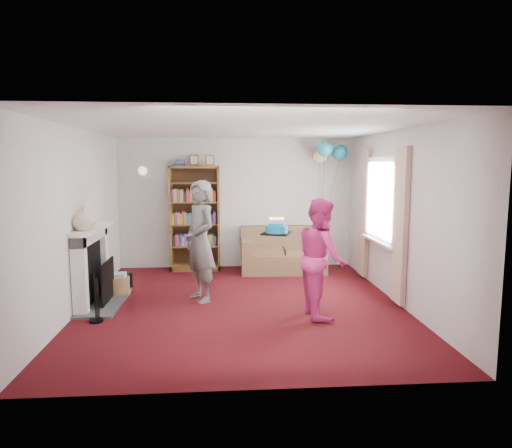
{
  "coord_description": "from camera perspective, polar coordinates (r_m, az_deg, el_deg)",
  "views": [
    {
      "loc": [
        -0.28,
        -6.34,
        2.0
      ],
      "look_at": [
        0.24,
        0.6,
        1.09
      ],
      "focal_mm": 32.0,
      "sensor_mm": 36.0,
      "label": 1
    }
  ],
  "objects": [
    {
      "name": "wicker_basket",
      "position": [
        7.4,
        -16.94,
        -7.32
      ],
      "size": [
        0.37,
        0.37,
        0.34
      ],
      "rotation": [
        0.0,
        0.0,
        0.07
      ],
      "color": "olive",
      "rests_on": "ground"
    },
    {
      "name": "sofa",
      "position": [
        8.64,
        3.34,
        -3.79
      ],
      "size": [
        1.55,
        0.82,
        0.82
      ],
      "rotation": [
        0.0,
        0.0,
        -0.03
      ],
      "color": "brown",
      "rests_on": "ground"
    },
    {
      "name": "mantel_vase",
      "position": [
        6.5,
        -20.73,
        0.61
      ],
      "size": [
        0.31,
        0.31,
        0.31
      ],
      "primitive_type": "imported",
      "rotation": [
        0.0,
        0.0,
        0.03
      ],
      "color": "beige",
      "rests_on": "fireplace"
    },
    {
      "name": "ground",
      "position": [
        6.65,
        -1.72,
        -10.04
      ],
      "size": [
        5.0,
        5.0,
        0.0
      ],
      "primitive_type": "plane",
      "color": "#360809",
      "rests_on": "ground"
    },
    {
      "name": "window_bay",
      "position": [
        7.41,
        15.32,
        1.03
      ],
      "size": [
        0.14,
        2.02,
        2.2
      ],
      "color": "white",
      "rests_on": "ground"
    },
    {
      "name": "wall_left",
      "position": [
        6.68,
        -21.51,
        0.49
      ],
      "size": [
        0.02,
        5.0,
        2.5
      ],
      "primitive_type": "cube",
      "color": "silver",
      "rests_on": "ground"
    },
    {
      "name": "birthday_cake",
      "position": [
        6.26,
        2.59,
        -0.64
      ],
      "size": [
        0.37,
        0.37,
        0.22
      ],
      "rotation": [
        0.0,
        0.0,
        -0.38
      ],
      "color": "black",
      "rests_on": "ground"
    },
    {
      "name": "fireplace",
      "position": [
        6.94,
        -19.39,
        -5.36
      ],
      "size": [
        0.55,
        1.8,
        1.12
      ],
      "color": "#3F3F42",
      "rests_on": "ground"
    },
    {
      "name": "ceiling",
      "position": [
        6.36,
        -1.81,
        12.01
      ],
      "size": [
        4.5,
        5.0,
        0.01
      ],
      "primitive_type": "cube",
      "color": "white",
      "rests_on": "wall_back"
    },
    {
      "name": "wall_back",
      "position": [
        8.88,
        -2.48,
        2.62
      ],
      "size": [
        4.5,
        0.02,
        2.5
      ],
      "primitive_type": "cube",
      "color": "silver",
      "rests_on": "ground"
    },
    {
      "name": "wall_right",
      "position": [
        6.87,
        17.43,
        0.85
      ],
      "size": [
        0.02,
        5.0,
        2.5
      ],
      "primitive_type": "cube",
      "color": "silver",
      "rests_on": "ground"
    },
    {
      "name": "person_magenta",
      "position": [
        6.08,
        8.12,
        -4.14
      ],
      "size": [
        0.66,
        0.81,
        1.57
      ],
      "primitive_type": "imported",
      "rotation": [
        0.0,
        0.0,
        1.66
      ],
      "color": "#CB2870",
      "rests_on": "ground"
    },
    {
      "name": "bookcase",
      "position": [
        8.72,
        -7.62,
        0.57
      ],
      "size": [
        0.93,
        0.42,
        2.18
      ],
      "color": "#472B14",
      "rests_on": "ground"
    },
    {
      "name": "wall_sconce",
      "position": [
        8.83,
        -13.98,
        6.48
      ],
      "size": [
        0.16,
        0.23,
        0.16
      ],
      "color": "gold",
      "rests_on": "ground"
    },
    {
      "name": "balloons",
      "position": [
        8.66,
        9.0,
        8.84
      ],
      "size": [
        0.61,
        0.67,
        1.78
      ],
      "color": "#3F3F3F",
      "rests_on": "ground"
    },
    {
      "name": "person_striped",
      "position": [
        6.7,
        -7.0,
        -2.17
      ],
      "size": [
        0.69,
        0.77,
        1.77
      ],
      "primitive_type": "imported",
      "rotation": [
        0.0,
        0.0,
        -1.05
      ],
      "color": "black",
      "rests_on": "ground"
    }
  ]
}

